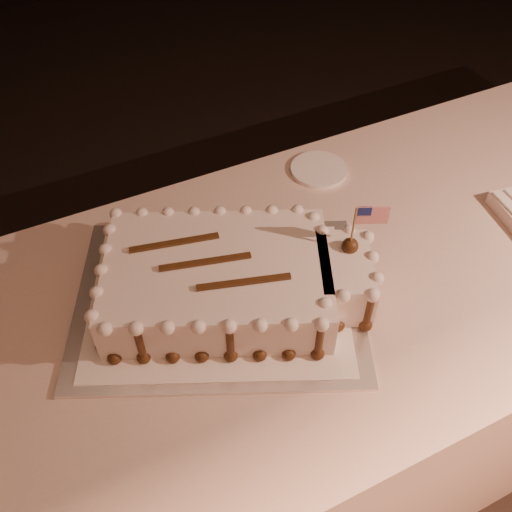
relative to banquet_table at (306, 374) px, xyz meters
name	(u,v)px	position (x,y,z in m)	size (l,w,h in m)	color
banquet_table	(306,374)	(0.00, 0.00, 0.00)	(2.40, 0.80, 0.75)	beige
cake_board	(219,299)	(-0.20, 0.03, 0.38)	(0.55, 0.42, 0.01)	white
doily	(219,297)	(-0.20, 0.03, 0.38)	(0.49, 0.38, 0.00)	white
sheet_cake	(233,280)	(-0.18, 0.02, 0.43)	(0.55, 0.43, 0.21)	white
side_plate	(319,170)	(0.17, 0.29, 0.38)	(0.14, 0.14, 0.01)	white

